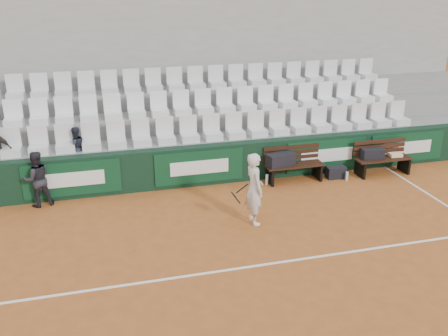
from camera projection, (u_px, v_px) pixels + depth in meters
ground at (256, 266)px, 8.99m from camera, size 80.00×80.00×0.00m
court_baseline at (256, 266)px, 8.99m from camera, size 18.00×0.06×0.01m
back_barrier at (208, 164)px, 12.43m from camera, size 18.00×0.34×1.00m
grandstand_tier_front at (200, 156)px, 12.98m from camera, size 18.00×0.95×1.00m
grandstand_tier_mid at (193, 138)px, 13.76m from camera, size 18.00×0.95×1.45m
grandstand_tier_back at (186, 121)px, 14.54m from camera, size 18.00×0.95×1.90m
grandstand_rear_wall at (181, 74)px, 14.65m from camera, size 18.00×0.30×4.40m
seat_row_front at (201, 128)px, 12.53m from camera, size 11.90×0.44×0.63m
seat_row_mid at (193, 102)px, 13.23m from camera, size 11.90×0.44×0.63m
seat_row_back at (186, 79)px, 13.92m from camera, size 11.90×0.44×0.63m
bench_left at (294, 173)px, 12.66m from camera, size 1.50×0.56×0.45m
bench_right at (382, 166)px, 13.10m from camera, size 1.50×0.56×0.45m
sports_bag_left at (281, 160)px, 12.46m from camera, size 0.78×0.48×0.31m
sports_bag_right at (372, 154)px, 12.94m from camera, size 0.59×0.30×0.27m
towel at (395, 155)px, 13.12m from camera, size 0.34×0.25×0.09m
sports_bag_ground at (336, 172)px, 12.89m from camera, size 0.51×0.33×0.30m
water_bottle_near at (267, 180)px, 12.46m from camera, size 0.08×0.08×0.27m
water_bottle_far at (347, 176)px, 12.71m from camera, size 0.07×0.07×0.24m
tennis_player at (254, 189)px, 10.32m from camera, size 0.70×0.59×1.55m
ball_kid at (37, 179)px, 11.14m from camera, size 0.74×0.65×1.30m
spectator_c at (74, 129)px, 11.77m from camera, size 0.60×0.54×1.01m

